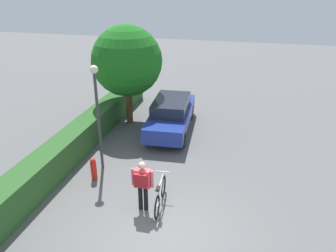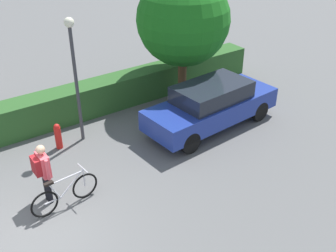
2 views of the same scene
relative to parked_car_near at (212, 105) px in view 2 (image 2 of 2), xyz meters
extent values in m
plane|color=#5A5A5A|center=(-6.48, -1.42, -0.80)|extent=(60.00, 60.00, 0.00)
cube|color=navy|center=(0.00, 0.00, -0.14)|extent=(4.66, 1.95, 0.64)
cube|color=#1E232D|center=(-0.01, 0.00, 0.45)|extent=(2.50, 1.60, 0.53)
cylinder|color=black|center=(1.50, 0.83, -0.46)|extent=(0.68, 0.23, 0.67)
cylinder|color=black|center=(1.60, -0.62, -0.46)|extent=(0.68, 0.23, 0.67)
cylinder|color=black|center=(-1.59, 0.62, -0.46)|extent=(0.68, 0.23, 0.67)
cylinder|color=black|center=(-1.49, -0.83, -0.46)|extent=(0.68, 0.23, 0.67)
torus|color=black|center=(-4.86, -0.91, -0.45)|extent=(0.70, 0.11, 0.69)
torus|color=black|center=(-5.93, -1.00, -0.45)|extent=(0.70, 0.11, 0.69)
cylinder|color=silver|center=(-5.19, -0.93, -0.20)|extent=(0.69, 0.10, 0.55)
cylinder|color=silver|center=(-5.64, -0.97, -0.21)|extent=(0.26, 0.06, 0.52)
cylinder|color=silver|center=(-5.33, -0.95, 0.02)|extent=(0.85, 0.11, 0.04)
cylinder|color=silver|center=(-5.73, -0.98, -0.46)|extent=(0.41, 0.07, 0.05)
cylinder|color=silver|center=(-4.86, -0.91, -0.19)|extent=(0.04, 0.04, 0.51)
cube|color=black|center=(-5.75, -0.98, 0.07)|extent=(0.23, 0.12, 0.06)
cylinder|color=silver|center=(-4.86, -0.91, 0.09)|extent=(0.07, 0.50, 0.03)
cylinder|color=black|center=(-5.67, -0.41, -0.39)|extent=(0.13, 0.13, 0.80)
cylinder|color=black|center=(-5.66, -0.58, -0.39)|extent=(0.13, 0.13, 0.80)
cube|color=#DB4C56|center=(-5.66, -0.50, 0.29)|extent=(0.20, 0.47, 0.57)
sphere|color=tan|center=(-5.66, -0.50, 0.71)|extent=(0.22, 0.22, 0.22)
cylinder|color=#DB4C56|center=(-5.67, -0.21, 0.30)|extent=(0.09, 0.09, 0.54)
cylinder|color=#DB4C56|center=(-5.66, -0.78, 0.30)|extent=(0.09, 0.09, 0.54)
cube|color=maroon|center=(-5.82, -0.50, 0.32)|extent=(0.16, 0.38, 0.43)
cylinder|color=#38383D|center=(-3.74, 1.68, 0.97)|extent=(0.10, 0.10, 3.53)
sphere|color=#F2EDCC|center=(-3.74, 1.68, 2.86)|extent=(0.28, 0.28, 0.28)
cylinder|color=brown|center=(0.44, 2.14, 0.21)|extent=(0.30, 0.30, 2.01)
sphere|color=#1A671A|center=(0.44, 2.14, 2.16)|extent=(3.16, 3.16, 3.16)
cylinder|color=red|center=(-4.52, 1.63, -0.45)|extent=(0.20, 0.20, 0.70)
sphere|color=red|center=(-4.52, 1.63, -0.08)|extent=(0.18, 0.18, 0.18)
camera|label=1|loc=(-13.40, -3.17, 5.60)|focal=35.75mm
camera|label=2|loc=(-7.82, -8.67, 5.95)|focal=43.84mm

